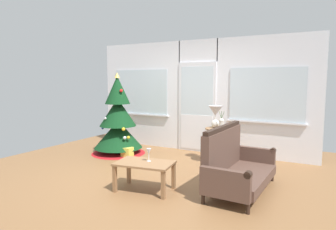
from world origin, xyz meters
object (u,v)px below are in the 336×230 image
at_px(settee_sofa, 235,165).
at_px(side_table, 217,138).
at_px(gift_box, 127,152).
at_px(table_lamp, 215,114).
at_px(flower_vase, 221,123).
at_px(wine_glass, 149,152).
at_px(christmas_tree, 118,124).
at_px(coffee_table, 145,166).

distance_m(settee_sofa, side_table, 1.52).
xyz_separation_m(side_table, gift_box, (-1.82, -0.52, -0.39)).
bearing_deg(table_lamp, flower_vase, -32.01).
height_order(table_lamp, wine_glass, table_lamp).
bearing_deg(settee_sofa, table_lamp, 119.91).
height_order(flower_vase, gift_box, flower_vase).
xyz_separation_m(settee_sofa, gift_box, (-2.55, 0.81, -0.27)).
height_order(settee_sofa, side_table, settee_sofa).
height_order(side_table, flower_vase, flower_vase).
distance_m(side_table, table_lamp, 0.49).
bearing_deg(settee_sofa, wine_glass, -153.49).
bearing_deg(wine_glass, side_table, 77.70).
height_order(side_table, gift_box, side_table).
distance_m(christmas_tree, side_table, 2.25).
bearing_deg(christmas_tree, gift_box, -28.04).
bearing_deg(wine_glass, flower_vase, 74.39).
height_order(settee_sofa, coffee_table, settee_sofa).
xyz_separation_m(side_table, coffee_table, (-0.44, -1.98, -0.13)).
relative_size(christmas_tree, table_lamp, 4.12).
xyz_separation_m(settee_sofa, flower_vase, (-0.63, 1.27, 0.44)).
xyz_separation_m(settee_sofa, coffee_table, (-1.17, -0.65, -0.01)).
bearing_deg(flower_vase, settee_sofa, -63.67).
relative_size(christmas_tree, side_table, 2.60).
xyz_separation_m(side_table, wine_glass, (-0.42, -1.90, 0.08)).
bearing_deg(table_lamp, christmas_tree, -170.75).
xyz_separation_m(christmas_tree, wine_glass, (1.80, -1.59, -0.10)).
bearing_deg(flower_vase, table_lamp, 147.99).
bearing_deg(gift_box, table_lamp, 17.68).
height_order(settee_sofa, table_lamp, table_lamp).
bearing_deg(gift_box, wine_glass, -44.42).
height_order(table_lamp, gift_box, table_lamp).
height_order(christmas_tree, coffee_table, christmas_tree).
relative_size(flower_vase, gift_box, 1.62).
bearing_deg(gift_box, settee_sofa, -17.60).
relative_size(table_lamp, flower_vase, 1.26).
bearing_deg(settee_sofa, side_table, 118.71).
distance_m(coffee_table, wine_glass, 0.22).
height_order(christmas_tree, flower_vase, christmas_tree).
bearing_deg(wine_glass, christmas_tree, 138.58).
xyz_separation_m(table_lamp, wine_glass, (-0.36, -1.94, -0.41)).
distance_m(settee_sofa, table_lamp, 1.70).
relative_size(table_lamp, coffee_table, 0.49).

